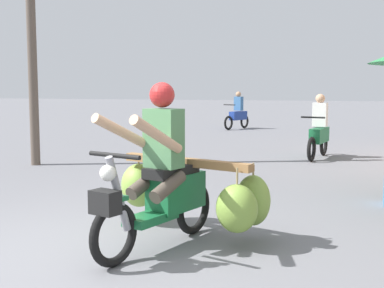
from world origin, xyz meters
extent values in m
plane|color=slate|center=(0.00, 0.00, 0.00)|extent=(120.00, 120.00, 0.00)
torus|color=black|center=(0.54, 0.03, 0.28)|extent=(0.23, 0.56, 0.56)
torus|color=black|center=(0.86, 1.19, 0.28)|extent=(0.23, 0.56, 0.56)
cube|color=#196638|center=(0.68, 0.51, 0.32)|extent=(0.38, 0.60, 0.08)
cube|color=#196638|center=(0.78, 0.90, 0.50)|extent=(0.44, 0.69, 0.36)
cube|color=black|center=(0.76, 0.82, 0.72)|extent=(0.41, 0.65, 0.10)
cylinder|color=gray|center=(0.56, 0.09, 0.62)|extent=(0.14, 0.29, 0.69)
cylinder|color=black|center=(0.55, 0.05, 0.96)|extent=(0.55, 0.19, 0.04)
sphere|color=silver|center=(0.53, -0.03, 0.82)|extent=(0.14, 0.14, 0.14)
cube|color=black|center=(0.52, -0.07, 0.58)|extent=(0.27, 0.22, 0.20)
cube|color=#196638|center=(0.54, 0.03, 0.58)|extent=(0.17, 0.30, 0.04)
cube|color=olive|center=(0.82, 1.04, 0.78)|extent=(1.47, 0.50, 0.08)
cube|color=olive|center=(0.87, 1.22, 0.75)|extent=(1.32, 0.44, 0.06)
ellipsoid|color=#7B9F3E|center=(1.43, 0.79, 0.40)|extent=(0.45, 0.42, 0.46)
cylinder|color=#998459|center=(1.43, 0.79, 0.70)|extent=(0.02, 0.02, 0.19)
ellipsoid|color=#7FA342|center=(1.50, 1.14, 0.41)|extent=(0.44, 0.42, 0.51)
cylinder|color=#998459|center=(1.50, 1.14, 0.71)|extent=(0.02, 0.02, 0.15)
ellipsoid|color=#7EA241|center=(0.18, 1.33, 0.45)|extent=(0.56, 0.55, 0.48)
cylinder|color=#998459|center=(0.18, 1.33, 0.72)|extent=(0.02, 0.02, 0.13)
ellipsoid|color=olive|center=(0.29, 1.48, 0.46)|extent=(0.46, 0.45, 0.54)
cylinder|color=#998459|center=(0.29, 1.48, 0.74)|extent=(0.02, 0.02, 0.09)
cube|color=#4C7F51|center=(0.73, 0.70, 1.05)|extent=(0.39, 0.30, 0.56)
sphere|color=#B22626|center=(0.72, 0.69, 1.46)|extent=(0.24, 0.24, 0.24)
cylinder|color=tan|center=(0.83, 0.32, 1.11)|extent=(0.23, 0.72, 0.39)
cylinder|color=tan|center=(0.45, 0.43, 1.11)|extent=(0.33, 0.71, 0.39)
cylinder|color=#4C4238|center=(0.83, 0.55, 0.62)|extent=(0.24, 0.46, 0.27)
cylinder|color=#4C4238|center=(0.56, 0.63, 0.62)|extent=(0.24, 0.46, 0.27)
torus|color=black|center=(-2.24, 14.23, 0.26)|extent=(0.24, 0.52, 0.52)
torus|color=black|center=(-1.88, 15.27, 0.26)|extent=(0.24, 0.52, 0.52)
cube|color=navy|center=(-2.03, 14.85, 0.50)|extent=(0.52, 0.93, 0.32)
cylinder|color=black|center=(-2.22, 14.28, 0.92)|extent=(0.48, 0.20, 0.04)
cube|color=#386699|center=(-2.02, 14.87, 0.95)|extent=(0.35, 0.29, 0.52)
sphere|color=tan|center=(-2.03, 14.85, 1.30)|extent=(0.20, 0.20, 0.20)
torus|color=black|center=(1.48, 6.99, 0.26)|extent=(0.15, 0.53, 0.52)
torus|color=black|center=(1.64, 8.08, 0.26)|extent=(0.15, 0.53, 0.52)
cube|color=#196638|center=(1.57, 7.64, 0.50)|extent=(0.37, 0.93, 0.32)
cylinder|color=black|center=(1.49, 7.04, 0.92)|extent=(0.50, 0.11, 0.04)
cube|color=silver|center=(1.58, 7.66, 0.95)|extent=(0.33, 0.24, 0.52)
sphere|color=tan|center=(1.57, 7.64, 1.30)|extent=(0.20, 0.20, 0.20)
camera|label=1|loc=(2.55, -3.74, 1.52)|focal=47.56mm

